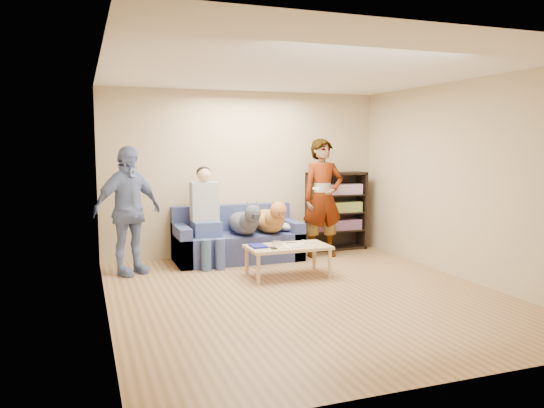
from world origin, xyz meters
name	(u,v)px	position (x,y,z in m)	size (l,w,h in m)	color
ground	(306,294)	(0.00, 0.00, 0.00)	(5.00, 5.00, 0.00)	olive
ceiling	(308,70)	(0.00, 0.00, 2.60)	(5.00, 5.00, 0.00)	white
wall_back	(245,174)	(0.00, 2.50, 1.30)	(4.50, 4.50, 0.00)	tan
wall_front	(447,211)	(0.00, -2.50, 1.30)	(4.50, 4.50, 0.00)	tan
wall_left	(103,191)	(-2.25, 0.00, 1.30)	(5.00, 5.00, 0.00)	tan
wall_right	(466,181)	(2.25, 0.00, 1.30)	(5.00, 5.00, 0.00)	tan
blanket	(289,227)	(0.56, 1.96, 0.49)	(0.35, 0.30, 0.12)	#B1B2B6
person_standing_right	(323,198)	(1.09, 1.88, 0.93)	(0.68, 0.44, 1.85)	gray
person_standing_left	(128,211)	(-1.89, 1.73, 0.88)	(1.03, 0.43, 1.75)	#7B8DC5
held_controller	(317,189)	(0.89, 1.68, 1.10)	(0.04, 0.13, 0.03)	white
notebook_blue	(258,246)	(-0.29, 0.92, 0.43)	(0.20, 0.26, 0.03)	navy
papers	(294,246)	(0.16, 0.77, 0.43)	(0.26, 0.20, 0.01)	white
magazine	(296,245)	(0.19, 0.79, 0.44)	(0.22, 0.17, 0.01)	#B9AC94
camera_silver	(276,243)	(-0.01, 0.99, 0.45)	(0.11, 0.06, 0.05)	#B0AFB4
controller_a	(304,242)	(0.39, 0.97, 0.43)	(0.04, 0.13, 0.03)	white
controller_b	(312,243)	(0.47, 0.89, 0.43)	(0.09, 0.06, 0.03)	white
headphone_cup_a	(302,244)	(0.31, 0.85, 0.43)	(0.07, 0.07, 0.02)	silver
headphone_cup_b	(300,243)	(0.31, 0.93, 0.43)	(0.07, 0.07, 0.02)	silver
pen_orange	(291,248)	(0.09, 0.71, 0.42)	(0.01, 0.01, 0.14)	#C4801B
pen_black	(291,242)	(0.23, 1.05, 0.42)	(0.01, 0.01, 0.14)	black
wallet	(273,248)	(-0.14, 0.75, 0.43)	(0.07, 0.12, 0.01)	black
sofa	(237,242)	(-0.25, 2.10, 0.28)	(1.90, 0.85, 0.82)	#515B93
person_seated	(206,212)	(-0.75, 1.97, 0.77)	(0.40, 0.73, 1.47)	#3E528A
dog_gray	(245,222)	(-0.20, 1.85, 0.62)	(0.38, 1.24, 0.56)	#52565D
dog_tan	(270,219)	(0.22, 1.88, 0.63)	(0.40, 1.16, 0.58)	#BF843A
coffee_table	(288,249)	(0.11, 0.87, 0.37)	(1.10, 0.60, 0.42)	tan
bookshelf	(336,209)	(1.55, 2.33, 0.68)	(1.00, 0.34, 1.30)	black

